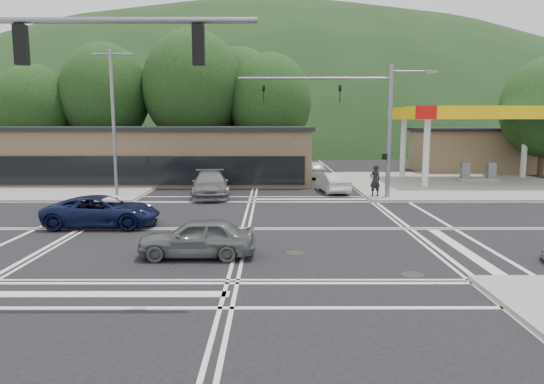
{
  "coord_description": "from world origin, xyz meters",
  "views": [
    {
      "loc": [
        1.15,
        -20.89,
        4.67
      ],
      "look_at": [
        1.18,
        1.65,
        1.4
      ],
      "focal_mm": 32.0,
      "sensor_mm": 36.0,
      "label": 1
    }
  ],
  "objects_px": {
    "car_queue_a": "(333,182)",
    "car_northbound": "(210,184)",
    "car_blue_west": "(102,211)",
    "car_grey_center": "(197,237)",
    "pedestrian": "(375,181)",
    "car_queue_b": "(312,169)"
  },
  "relations": [
    {
      "from": "car_grey_center",
      "to": "car_queue_a",
      "type": "distance_m",
      "value": 16.92
    },
    {
      "from": "pedestrian",
      "to": "car_northbound",
      "type": "bearing_deg",
      "value": -21.33
    },
    {
      "from": "car_queue_a",
      "to": "car_queue_b",
      "type": "xyz_separation_m",
      "value": [
        -0.6,
        8.85,
        0.05
      ]
    },
    {
      "from": "car_northbound",
      "to": "pedestrian",
      "type": "xyz_separation_m",
      "value": [
        10.18,
        -0.7,
        0.33
      ]
    },
    {
      "from": "car_grey_center",
      "to": "pedestrian",
      "type": "relative_size",
      "value": 2.1
    },
    {
      "from": "car_blue_west",
      "to": "pedestrian",
      "type": "distance_m",
      "value": 16.08
    },
    {
      "from": "car_queue_b",
      "to": "pedestrian",
      "type": "height_order",
      "value": "pedestrian"
    },
    {
      "from": "car_grey_center",
      "to": "car_queue_b",
      "type": "height_order",
      "value": "car_queue_b"
    },
    {
      "from": "car_queue_a",
      "to": "car_northbound",
      "type": "xyz_separation_m",
      "value": [
        -7.91,
        -1.88,
        0.11
      ]
    },
    {
      "from": "car_queue_b",
      "to": "car_northbound",
      "type": "distance_m",
      "value": 12.99
    },
    {
      "from": "car_grey_center",
      "to": "car_northbound",
      "type": "relative_size",
      "value": 0.75
    },
    {
      "from": "car_queue_a",
      "to": "car_queue_b",
      "type": "relative_size",
      "value": 0.96
    },
    {
      "from": "car_blue_west",
      "to": "car_northbound",
      "type": "relative_size",
      "value": 0.92
    },
    {
      "from": "car_queue_a",
      "to": "car_northbound",
      "type": "bearing_deg",
      "value": 5.81
    },
    {
      "from": "car_queue_a",
      "to": "car_queue_b",
      "type": "distance_m",
      "value": 8.87
    },
    {
      "from": "car_queue_a",
      "to": "pedestrian",
      "type": "distance_m",
      "value": 3.47
    },
    {
      "from": "car_grey_center",
      "to": "car_blue_west",
      "type": "bearing_deg",
      "value": -134.84
    },
    {
      "from": "car_queue_a",
      "to": "car_blue_west",
      "type": "bearing_deg",
      "value": 34.64
    },
    {
      "from": "car_grey_center",
      "to": "car_northbound",
      "type": "xyz_separation_m",
      "value": [
        -1.25,
        13.67,
        0.1
      ]
    },
    {
      "from": "car_blue_west",
      "to": "car_northbound",
      "type": "bearing_deg",
      "value": -24.4
    },
    {
      "from": "car_blue_west",
      "to": "car_grey_center",
      "type": "height_order",
      "value": "car_blue_west"
    },
    {
      "from": "car_queue_a",
      "to": "car_northbound",
      "type": "distance_m",
      "value": 8.13
    }
  ]
}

